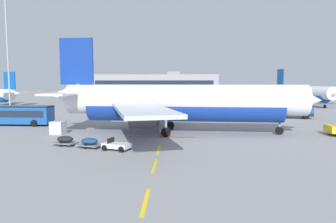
# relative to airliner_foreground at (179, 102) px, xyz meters

# --- Properties ---
(ground) EXTENTS (400.00, 400.00, 0.00)m
(ground) POSITION_rel_airliner_foreground_xyz_m (19.92, 14.88, -3.95)
(ground) COLOR gray
(apron_paint_markings) EXTENTS (8.00, 96.11, 0.01)m
(apron_paint_markings) POSITION_rel_airliner_foreground_xyz_m (-2.08, 13.16, -3.95)
(apron_paint_markings) COLOR yellow
(apron_paint_markings) RESTS_ON ground
(airliner_foreground) EXTENTS (34.82, 34.53, 12.20)m
(airliner_foreground) POSITION_rel_airliner_foreground_xyz_m (0.00, 0.00, 0.00)
(airliner_foreground) COLOR white
(airliner_foreground) RESTS_ON ground
(airliner_mid_left) EXTENTS (30.49, 31.01, 10.88)m
(airliner_mid_left) POSITION_rel_airliner_foreground_xyz_m (35.73, 50.66, -0.43)
(airliner_mid_left) COLOR silver
(airliner_mid_left) RESTS_ON ground
(apron_shuttle_bus) EXTENTS (12.14, 3.43, 3.00)m
(apron_shuttle_bus) POSITION_rel_airliner_foreground_xyz_m (-25.23, 6.67, -2.20)
(apron_shuttle_bus) COLOR #194C99
(apron_shuttle_bus) RESTS_ON ground
(catering_truck) EXTENTS (7.34, 3.78, 3.14)m
(catering_truck) POSITION_rel_airliner_foreground_xyz_m (20.56, 17.28, -2.30)
(catering_truck) COLOR black
(catering_truck) RESTS_ON ground
(baggage_train) EXTENTS (8.57, 4.37, 1.14)m
(baggage_train) POSITION_rel_airliner_foreground_xyz_m (-8.96, -9.21, -3.42)
(baggage_train) COLOR silver
(baggage_train) RESTS_ON ground
(uld_cargo_container) EXTENTS (1.78, 1.75, 1.60)m
(uld_cargo_container) POSITION_rel_airliner_foreground_xyz_m (-15.21, -1.22, -3.15)
(uld_cargo_container) COLOR #B7BCC6
(uld_cargo_container) RESTS_ON ground
(apron_light_mast_near) EXTENTS (1.80, 1.80, 29.45)m
(apron_light_mast_near) POSITION_rel_airliner_foreground_xyz_m (-40.25, 33.46, 14.00)
(apron_light_mast_near) COLOR slate
(apron_light_mast_near) RESTS_ON ground
(terminal_satellite) EXTENTS (60.09, 21.16, 12.02)m
(terminal_satellite) POSITION_rel_airliner_foreground_xyz_m (-10.53, 114.38, 1.28)
(terminal_satellite) COLOR gray
(terminal_satellite) RESTS_ON ground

